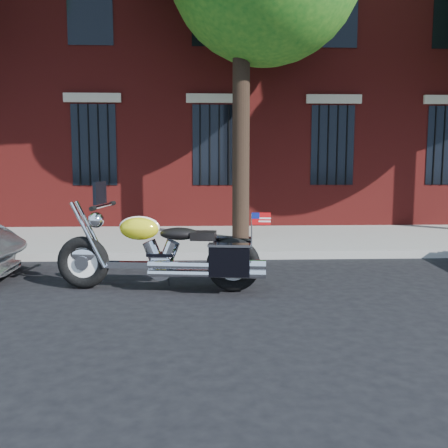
{
  "coord_description": "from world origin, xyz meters",
  "views": [
    {
      "loc": [
        -0.32,
        -7.62,
        1.76
      ],
      "look_at": [
        0.05,
        0.8,
        0.72
      ],
      "focal_mm": 40.0,
      "sensor_mm": 36.0,
      "label": 1
    }
  ],
  "objects": [
    {
      "name": "curb",
      "position": [
        0.0,
        1.38,
        0.07
      ],
      "size": [
        40.0,
        0.16,
        0.15
      ],
      "primitive_type": "cube",
      "color": "gray",
      "rests_on": "ground"
    },
    {
      "name": "sidewalk",
      "position": [
        0.0,
        3.26,
        0.07
      ],
      "size": [
        40.0,
        3.6,
        0.15
      ],
      "primitive_type": "cube",
      "color": "gray",
      "rests_on": "ground"
    },
    {
      "name": "ground",
      "position": [
        0.0,
        0.0,
        0.0
      ],
      "size": [
        120.0,
        120.0,
        0.0
      ],
      "primitive_type": "plane",
      "color": "black",
      "rests_on": "ground"
    },
    {
      "name": "building",
      "position": [
        0.0,
        10.06,
        6.0
      ],
      "size": [
        26.0,
        10.08,
        12.0
      ],
      "color": "maroon",
      "rests_on": "ground"
    },
    {
      "name": "motorcycle",
      "position": [
        -0.79,
        -0.85,
        0.51
      ],
      "size": [
        2.92,
        1.06,
        1.5
      ],
      "rotation": [
        0.0,
        0.0,
        -0.13
      ],
      "color": "black",
      "rests_on": "ground"
    }
  ]
}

